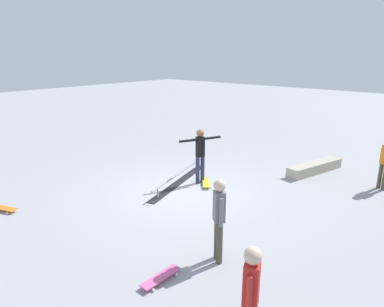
% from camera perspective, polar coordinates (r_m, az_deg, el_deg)
% --- Properties ---
extents(ground_plane, '(60.00, 60.00, 0.00)m').
position_cam_1_polar(ground_plane, '(9.74, -1.19, -6.17)').
color(ground_plane, '#9E9EA3').
extents(grind_rail, '(3.30, 1.15, 0.31)m').
position_cam_1_polar(grind_rail, '(10.28, -2.12, -4.12)').
color(grind_rail, black).
rests_on(grind_rail, ground_plane).
extents(skate_ledge, '(2.31, 1.01, 0.32)m').
position_cam_1_polar(skate_ledge, '(11.80, 19.76, -2.23)').
color(skate_ledge, '#B2A893').
rests_on(skate_ledge, ground_plane).
extents(skater_main, '(1.24, 0.60, 1.64)m').
position_cam_1_polar(skater_main, '(9.99, 1.37, 0.22)').
color(skater_main, '#2D3351').
rests_on(skater_main, ground_plane).
extents(skateboard_main, '(0.72, 0.69, 0.09)m').
position_cam_1_polar(skateboard_main, '(10.12, 2.33, -4.84)').
color(skateboard_main, yellow).
rests_on(skateboard_main, ground_plane).
extents(bystander_red_shirt, '(0.36, 0.25, 1.60)m').
position_cam_1_polar(bystander_red_shirt, '(4.54, 9.72, -22.63)').
color(bystander_red_shirt, black).
rests_on(bystander_red_shirt, ground_plane).
extents(bystander_grey_shirt, '(0.29, 0.33, 1.62)m').
position_cam_1_polar(bystander_grey_shirt, '(6.29, 4.51, -10.36)').
color(bystander_grey_shirt, brown).
rests_on(bystander_grey_shirt, ground_plane).
extents(loose_skateboard_orange, '(0.47, 0.82, 0.09)m').
position_cam_1_polar(loose_skateboard_orange, '(9.72, -29.03, -7.94)').
color(loose_skateboard_orange, orange).
rests_on(loose_skateboard_orange, ground_plane).
extents(loose_skateboard_pink, '(0.80, 0.27, 0.09)m').
position_cam_1_polar(loose_skateboard_pink, '(6.23, -5.21, -19.80)').
color(loose_skateboard_pink, '#E05993').
rests_on(loose_skateboard_pink, ground_plane).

